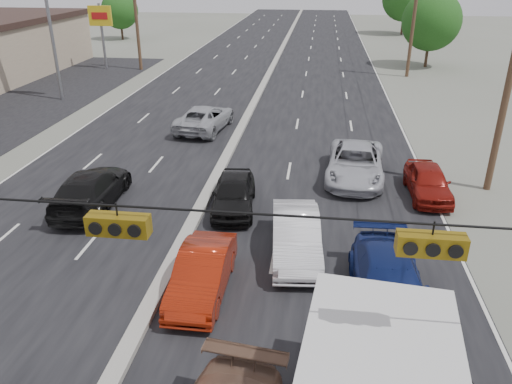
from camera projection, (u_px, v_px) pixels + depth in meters
road_surface at (256, 99)px, 37.71m from camera, size 20.00×160.00×0.02m
center_median at (256, 98)px, 37.67m from camera, size 0.50×160.00×0.20m
parking_lot at (9, 109)px, 35.16m from camera, size 10.00×42.00×0.02m
utility_pole_left_c at (136, 14)px, 46.02m from camera, size 1.60×0.30×10.00m
utility_pole_right_b at (510, 77)px, 20.62m from camera, size 1.60×0.30×10.00m
utility_pole_right_c at (414, 17)px, 43.15m from camera, size 1.60×0.30×10.00m
traffic_signals at (112, 222)px, 8.22m from camera, size 25.00×0.30×0.54m
pole_sign_far at (101, 21)px, 46.72m from camera, size 2.20×0.25×6.00m
tree_left_far at (120, 10)px, 65.72m from camera, size 4.80×4.80×6.12m
tree_right_mid at (431, 21)px, 47.69m from camera, size 5.60×5.60×7.14m
red_sedan at (202, 273)px, 15.33m from camera, size 1.49×4.25×1.40m
queue_car_a at (234, 194)px, 20.58m from camera, size 2.06×4.33×1.43m
queue_car_b at (296, 236)px, 17.28m from camera, size 2.04×4.74×1.52m
queue_car_c at (355, 163)px, 23.51m from camera, size 3.00×5.78×1.56m
queue_car_d at (388, 284)px, 14.75m from camera, size 2.25×5.20×1.49m
queue_car_e at (428, 182)px, 21.74m from camera, size 1.74×4.11×1.39m
oncoming_near at (91, 189)px, 20.88m from camera, size 2.46×5.42×1.54m
oncoming_far at (205, 118)px, 30.50m from camera, size 3.18×5.69×1.50m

